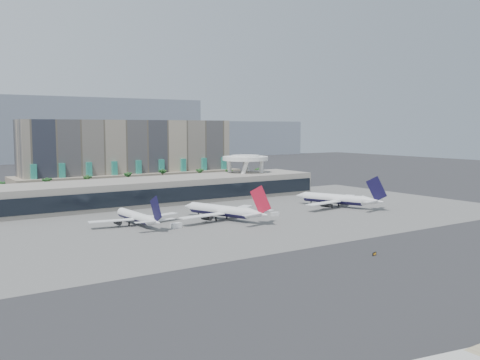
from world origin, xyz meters
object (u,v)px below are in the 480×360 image
service_vehicle_b (275,214)px  taxiway_sign (374,254)px  airliner_right (337,199)px  service_vehicle_a (176,226)px  airliner_left (137,217)px  airliner_centre (223,211)px

service_vehicle_b → taxiway_sign: service_vehicle_b is taller
airliner_right → taxiway_sign: bearing=-148.2°
service_vehicle_a → airliner_right: bearing=-7.0°
airliner_left → airliner_right: bearing=-7.5°
airliner_left → airliner_right: (97.32, -8.78, 0.66)m
airliner_left → airliner_right: size_ratio=0.88×
airliner_centre → airliner_right: size_ratio=0.98×
airliner_centre → service_vehicle_a: airliner_centre is taller
airliner_centre → airliner_right: airliner_right is taller
service_vehicle_a → service_vehicle_b: 47.60m
airliner_right → taxiway_sign: size_ratio=20.73×
service_vehicle_a → taxiway_sign: size_ratio=1.92×
airliner_left → taxiway_sign: 93.30m
airliner_left → service_vehicle_b: 58.95m
service_vehicle_a → taxiway_sign: bearing=-77.7°
airliner_left → airliner_centre: bearing=-16.3°
airliner_centre → service_vehicle_b: size_ratio=13.10×
airliner_centre → service_vehicle_b: 24.15m
airliner_centre → taxiway_sign: bearing=-104.9°
service_vehicle_b → taxiway_sign: (-18.29, -72.12, -0.37)m
airliner_centre → airliner_right: (63.38, -0.35, 0.11)m
airliner_centre → airliner_left: bearing=147.1°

